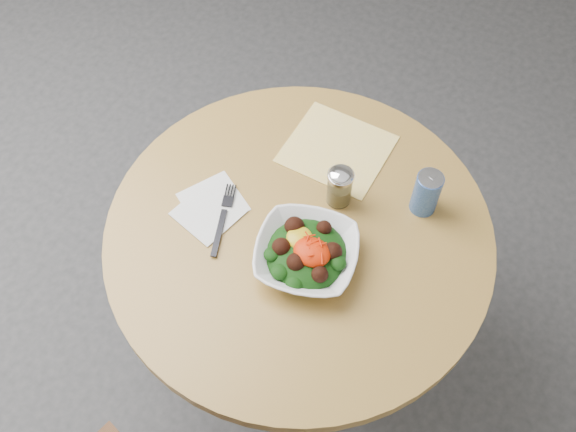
# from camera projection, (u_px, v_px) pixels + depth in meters

# --- Properties ---
(ground) EXTENTS (6.00, 6.00, 0.00)m
(ground) POSITION_uv_depth(u_px,v_px,m) (296.00, 348.00, 2.11)
(ground) COLOR #2F2F31
(ground) RESTS_ON ground
(table) EXTENTS (0.90, 0.90, 0.75)m
(table) POSITION_uv_depth(u_px,v_px,m) (298.00, 270.00, 1.64)
(table) COLOR black
(table) RESTS_ON ground
(cloth_napkin) EXTENTS (0.25, 0.23, 0.00)m
(cloth_napkin) POSITION_uv_depth(u_px,v_px,m) (337.00, 149.00, 1.60)
(cloth_napkin) COLOR yellow
(cloth_napkin) RESTS_ON table
(paper_napkins) EXTENTS (0.18, 0.20, 0.00)m
(paper_napkins) POSITION_uv_depth(u_px,v_px,m) (211.00, 207.00, 1.51)
(paper_napkins) COLOR silver
(paper_napkins) RESTS_ON table
(salad_bowl) EXTENTS (0.28, 0.28, 0.08)m
(salad_bowl) POSITION_uv_depth(u_px,v_px,m) (307.00, 253.00, 1.41)
(salad_bowl) COLOR white
(salad_bowl) RESTS_ON table
(fork) EXTENTS (0.08, 0.20, 0.00)m
(fork) POSITION_uv_depth(u_px,v_px,m) (223.00, 217.00, 1.49)
(fork) COLOR black
(fork) RESTS_ON table
(spice_shaker) EXTENTS (0.06, 0.06, 0.11)m
(spice_shaker) POSITION_uv_depth(u_px,v_px,m) (340.00, 186.00, 1.48)
(spice_shaker) COLOR silver
(spice_shaker) RESTS_ON table
(beverage_can) EXTENTS (0.06, 0.06, 0.12)m
(beverage_can) POSITION_uv_depth(u_px,v_px,m) (426.00, 193.00, 1.46)
(beverage_can) COLOR navy
(beverage_can) RESTS_ON table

